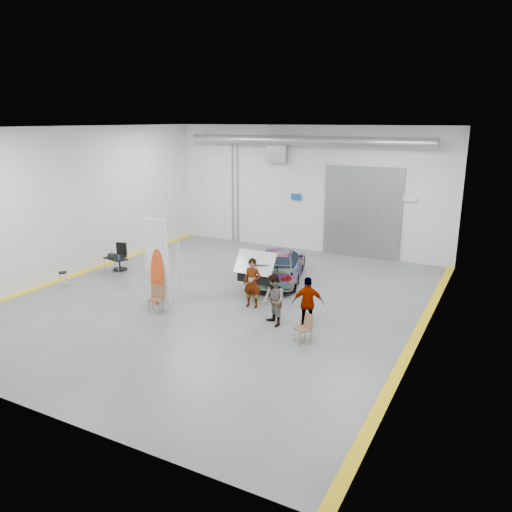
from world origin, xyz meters
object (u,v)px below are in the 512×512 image
at_px(person_b, 274,300).
at_px(surfboard_display, 157,268).
at_px(shop_stool, 63,280).
at_px(folding_chair_far, 303,334).
at_px(person_c, 308,303).
at_px(sedan_car, 279,264).
at_px(office_chair, 121,258).
at_px(work_table, 115,258).
at_px(person_a, 252,283).
at_px(folding_chair_near, 156,304).

bearing_deg(person_b, surfboard_display, -139.83).
distance_m(person_b, shop_stool, 8.74).
xyz_separation_m(surfboard_display, folding_chair_far, (5.68, -0.60, -1.04)).
xyz_separation_m(person_b, person_c, (1.04, 0.25, 0.01)).
bearing_deg(surfboard_display, shop_stool, -177.65).
bearing_deg(folding_chair_far, shop_stool, -143.74).
bearing_deg(sedan_car, folding_chair_far, 104.65).
bearing_deg(person_c, office_chair, -35.78).
bearing_deg(folding_chair_far, person_c, 142.80).
height_order(person_c, surfboard_display, surfboard_display).
height_order(work_table, office_chair, office_chair).
distance_m(person_c, folding_chair_far, 1.22).
bearing_deg(person_b, office_chair, -158.10).
distance_m(sedan_car, person_a, 3.21).
height_order(person_b, folding_chair_near, person_b).
relative_size(sedan_car, person_b, 2.71).
relative_size(folding_chair_near, work_table, 0.78).
xyz_separation_m(person_c, shop_stool, (-9.75, -0.72, -0.52)).
height_order(folding_chair_far, shop_stool, folding_chair_far).
bearing_deg(folding_chair_far, work_table, -157.29).
bearing_deg(person_b, folding_chair_far, 6.43).
relative_size(person_b, shop_stool, 2.65).
distance_m(shop_stool, work_table, 2.38).
relative_size(surfboard_display, work_table, 2.81).
relative_size(person_a, person_c, 1.04).
distance_m(sedan_car, shop_stool, 8.39).
distance_m(person_a, work_table, 6.94).
height_order(surfboard_display, shop_stool, surfboard_display).
height_order(folding_chair_near, folding_chair_far, folding_chair_near).
relative_size(surfboard_display, shop_stool, 5.21).
height_order(surfboard_display, work_table, surfboard_display).
distance_m(sedan_car, folding_chair_far, 5.95).
xyz_separation_m(sedan_car, person_b, (1.79, -4.26, 0.18)).
bearing_deg(folding_chair_far, person_b, -173.07).
xyz_separation_m(person_c, folding_chair_far, (0.27, -1.05, -0.56)).
distance_m(folding_chair_near, work_table, 5.06).
bearing_deg(shop_stool, person_a, 11.96).
bearing_deg(sedan_car, person_b, 95.89).
xyz_separation_m(sedan_car, work_table, (-6.44, -2.42, 0.02)).
bearing_deg(folding_chair_far, folding_chair_near, -141.48).
relative_size(person_a, folding_chair_near, 1.92).
height_order(person_a, office_chair, person_a).
distance_m(sedan_car, office_chair, 6.89).
height_order(sedan_car, work_table, sedan_car).
xyz_separation_m(person_c, folding_chair_near, (-4.99, -1.08, -0.55)).
relative_size(person_c, work_table, 1.44).
xyz_separation_m(person_a, shop_stool, (-7.38, -1.56, -0.55)).
relative_size(surfboard_display, folding_chair_near, 3.62).
bearing_deg(person_a, person_c, -23.82).
relative_size(person_b, office_chair, 1.45).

